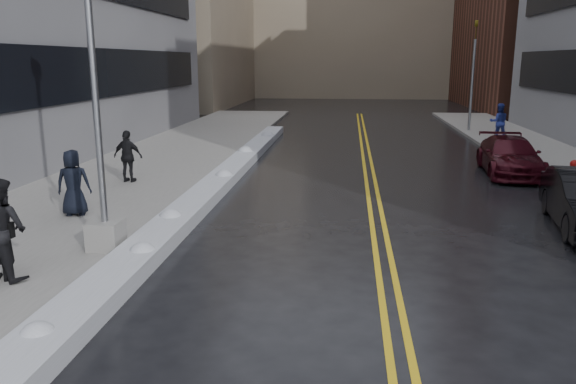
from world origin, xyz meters
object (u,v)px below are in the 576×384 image
(traffic_signal, at_px, (473,72))
(pedestrian_b, at_px, (2,229))
(pedestrian_d, at_px, (128,156))
(car_maroon, at_px, (510,156))
(pedestrian_c, at_px, (73,183))
(fire_hydrant, at_px, (573,170))
(lamppost, at_px, (98,136))
(pedestrian_east, at_px, (499,122))

(traffic_signal, relative_size, pedestrian_b, 3.20)
(pedestrian_d, bearing_deg, car_maroon, -158.26)
(pedestrian_c, relative_size, car_maroon, 0.37)
(fire_hydrant, bearing_deg, traffic_signal, 92.05)
(lamppost, distance_m, pedestrian_b, 2.55)
(fire_hydrant, distance_m, pedestrian_b, 16.60)
(car_maroon, bearing_deg, pedestrian_d, -161.23)
(fire_hydrant, height_order, pedestrian_c, pedestrian_c)
(pedestrian_c, relative_size, pedestrian_east, 0.94)
(pedestrian_east, bearing_deg, car_maroon, 81.82)
(traffic_signal, bearing_deg, pedestrian_c, -125.03)
(traffic_signal, height_order, pedestrian_east, traffic_signal)
(pedestrian_c, height_order, car_maroon, pedestrian_c)
(fire_hydrant, height_order, pedestrian_d, pedestrian_d)
(traffic_signal, distance_m, pedestrian_b, 27.16)
(pedestrian_c, bearing_deg, pedestrian_b, 84.99)
(pedestrian_east, xyz_separation_m, car_maroon, (-1.59, -8.11, -0.39))
(lamppost, bearing_deg, car_maroon, 42.49)
(pedestrian_c, bearing_deg, pedestrian_east, -148.31)
(traffic_signal, bearing_deg, pedestrian_east, -81.55)
(lamppost, distance_m, pedestrian_east, 21.91)
(lamppost, bearing_deg, pedestrian_c, 127.71)
(lamppost, xyz_separation_m, pedestrian_east, (12.39, 18.00, -1.48))
(lamppost, xyz_separation_m, car_maroon, (10.80, 9.89, -1.87))
(fire_hydrant, bearing_deg, car_maroon, 128.39)
(traffic_signal, distance_m, pedestrian_east, 4.68)
(lamppost, bearing_deg, pedestrian_b, -121.53)
(fire_hydrant, distance_m, traffic_signal, 14.30)
(pedestrian_b, relative_size, pedestrian_east, 1.04)
(traffic_signal, distance_m, pedestrian_d, 20.95)
(pedestrian_b, bearing_deg, pedestrian_d, -66.48)
(traffic_signal, bearing_deg, pedestrian_b, -118.46)
(traffic_signal, bearing_deg, lamppost, -118.21)
(fire_hydrant, bearing_deg, pedestrian_east, 89.46)
(pedestrian_east, height_order, car_maroon, pedestrian_east)
(fire_hydrant, relative_size, pedestrian_c, 0.43)
(pedestrian_d, bearing_deg, pedestrian_east, -134.56)
(lamppost, bearing_deg, traffic_signal, 61.79)
(lamppost, xyz_separation_m, pedestrian_c, (-1.90, 2.46, -1.54))
(pedestrian_east, relative_size, car_maroon, 0.40)
(pedestrian_d, bearing_deg, traffic_signal, -124.88)
(pedestrian_d, height_order, car_maroon, pedestrian_d)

